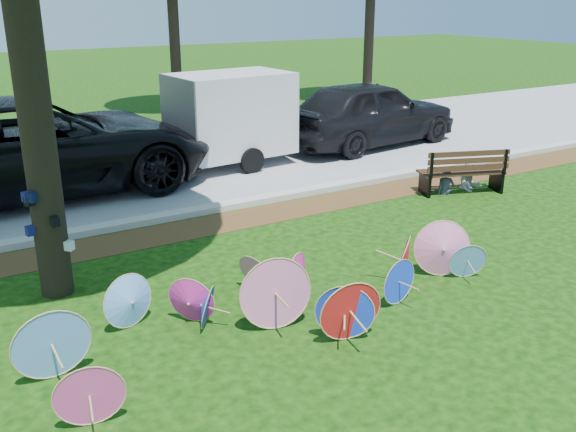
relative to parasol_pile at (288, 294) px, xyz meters
name	(u,v)px	position (x,y,z in m)	size (l,w,h in m)	color
ground	(338,339)	(0.29, -0.70, -0.39)	(90.00, 90.00, 0.00)	black
mulch_strip	(192,229)	(0.29, 3.80, -0.38)	(90.00, 1.00, 0.01)	#472D16
curb	(177,215)	(0.29, 4.50, -0.33)	(90.00, 0.30, 0.12)	#B7B5AD
street	(112,168)	(0.29, 8.65, -0.38)	(90.00, 8.00, 0.01)	gray
parasol_pile	(288,294)	(0.00, 0.00, 0.00)	(6.52, 2.30, 0.95)	blue
black_van	(35,147)	(-1.59, 7.42, 0.62)	(3.33, 7.23, 2.01)	black
dark_pickup	(369,113)	(7.10, 7.48, 0.51)	(2.12, 5.28, 1.80)	black
cargo_trailer	(231,114)	(2.92, 7.45, 0.87)	(2.74, 1.73, 2.52)	silver
park_bench	(461,170)	(6.03, 2.98, 0.08)	(1.81, 0.69, 0.94)	black
person_left	(447,169)	(5.68, 3.03, 0.14)	(0.38, 0.25, 1.05)	#3A3D4F
person_right	(472,163)	(6.38, 3.03, 0.19)	(0.56, 0.44, 1.15)	#B4B2BC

